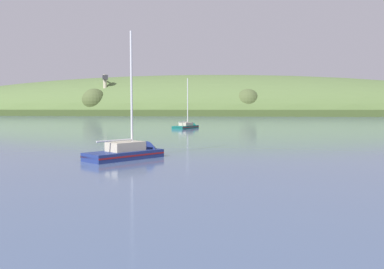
{
  "coord_description": "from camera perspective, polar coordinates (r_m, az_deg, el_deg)",
  "views": [
    {
      "loc": [
        2.59,
        9.68,
        3.65
      ],
      "look_at": [
        -3.33,
        43.05,
        1.4
      ],
      "focal_mm": 36.13,
      "sensor_mm": 36.0,
      "label": 1
    }
  ],
  "objects": [
    {
      "name": "far_shoreline_hill",
      "position": [
        249.68,
        0.57,
        3.0
      ],
      "size": [
        513.73,
        130.78,
        50.41
      ],
      "rotation": [
        0.0,
        0.0,
        0.04
      ],
      "color": "#3C4E24",
      "rests_on": "ground"
    },
    {
      "name": "dockside_crane",
      "position": [
        228.28,
        -12.7,
        5.63
      ],
      "size": [
        8.52,
        13.47,
        23.19
      ],
      "rotation": [
        0.0,
        0.0,
        2.03
      ],
      "color": "#4C4C51",
      "rests_on": "ground"
    },
    {
      "name": "sailboat_midwater_white",
      "position": [
        29.12,
        -8.67,
        -2.97
      ],
      "size": [
        5.44,
        6.64,
        10.31
      ],
      "rotation": [
        0.0,
        0.0,
        0.98
      ],
      "color": "navy",
      "rests_on": "ground"
    },
    {
      "name": "sailboat_outer_reach",
      "position": [
        72.23,
        -0.62,
        1.02
      ],
      "size": [
        4.32,
        7.45,
        10.39
      ],
      "rotation": [
        0.0,
        0.0,
        1.26
      ],
      "color": "#0F564C",
      "rests_on": "ground"
    }
  ]
}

